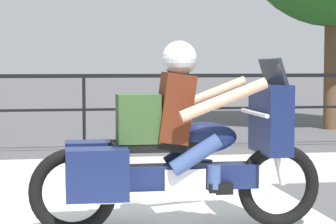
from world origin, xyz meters
TOP-DOWN VIEW (x-y plane):
  - sidewalk_band at (0.00, 3.40)m, footprint 44.00×2.40m
  - fence_railing at (0.00, 5.23)m, footprint 36.00×0.05m
  - motorcycle at (0.58, 0.28)m, footprint 2.44×0.76m

SIDE VIEW (x-z plane):
  - sidewalk_band at x=0.00m, z-range 0.00..0.01m
  - motorcycle at x=0.58m, z-range -0.09..1.48m
  - fence_railing at x=0.00m, z-range 0.35..1.58m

